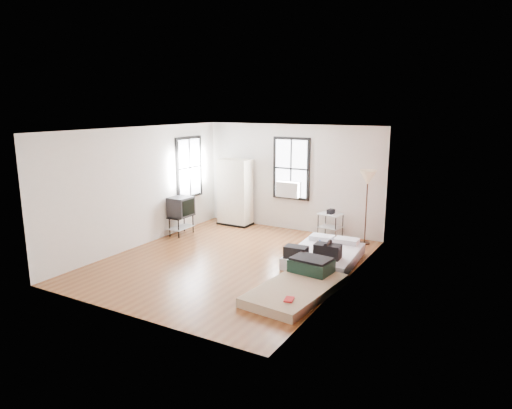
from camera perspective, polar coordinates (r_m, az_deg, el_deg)
The scene contains 8 objects.
ground at distance 9.90m, azimuth -3.11°, elevation -7.06°, with size 6.00×6.00×0.00m, color brown.
room_shell at distance 9.65m, azimuth -0.91°, elevation 3.11°, with size 5.02×6.02×2.80m.
mattress_main at distance 9.90m, azimuth 8.49°, elevation -6.19°, with size 1.46×1.90×0.58m.
mattress_bare at distance 8.37m, azimuth 5.49°, elevation -9.82°, with size 1.28×2.16×0.45m.
wardrobe at distance 12.63m, azimuth -2.64°, elevation 1.51°, with size 0.93×0.53×1.83m.
side_table at distance 11.58m, azimuth 9.31°, elevation -1.72°, with size 0.62×0.52×0.74m.
floor_lamp at distance 11.04m, azimuth 13.79°, elevation 2.87°, with size 0.38×0.38×1.79m.
tv_stand at distance 11.81m, azimuth -9.35°, elevation -0.42°, with size 0.50×0.71×0.99m.
Camera 1 is at (5.06, -7.85, 3.28)m, focal length 32.00 mm.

